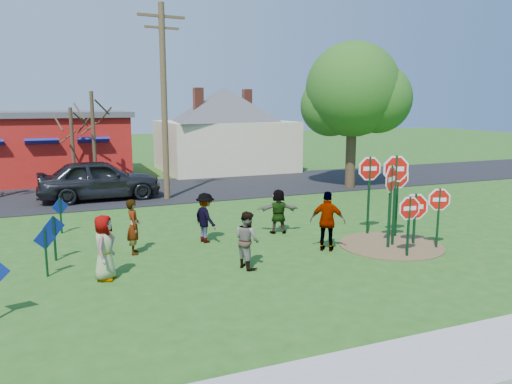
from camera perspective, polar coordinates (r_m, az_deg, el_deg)
ground at (r=14.81m, az=-1.39°, el=-6.98°), size 120.00×120.00×0.00m
sidewalk at (r=8.96m, az=16.26°, el=-19.07°), size 22.00×1.80×0.08m
road at (r=25.61m, az=-10.60°, el=0.19°), size 120.00×7.50×0.04m
dirt_patch at (r=16.10m, az=15.15°, el=-5.87°), size 3.20×3.20×0.03m
red_building at (r=31.32m, az=-23.14°, el=4.93°), size 9.40×7.69×3.90m
cream_house at (r=32.99m, az=-3.65°, el=7.60°), size 9.40×9.40×6.50m
stop_sign_a at (r=14.79m, az=17.10°, el=-2.32°), size 0.93×0.08×1.89m
stop_sign_b at (r=16.89m, az=12.84°, el=1.85°), size 1.07×0.19×2.77m
stop_sign_c at (r=15.69m, az=15.65°, el=1.40°), size 1.09×0.27×2.95m
stop_sign_d at (r=16.82m, az=15.88°, el=1.02°), size 1.03×0.20×2.52m
stop_sign_e at (r=16.18m, az=17.72°, el=-1.90°), size 1.07×0.37×1.76m
stop_sign_f at (r=15.91m, az=20.19°, el=-1.26°), size 0.87×0.34×1.97m
stop_sign_g at (r=15.40m, az=15.14°, el=0.51°), size 0.98×0.62×2.70m
blue_diamond_b at (r=13.70m, az=-22.93°, el=-5.72°), size 0.55×0.22×1.28m
blue_diamond_c at (r=14.98m, az=-22.08°, el=-4.34°), size 0.59×0.28×1.29m
blue_diamond_d at (r=18.04m, az=-21.45°, el=-2.08°), size 0.54×0.27×1.22m
person_a at (r=12.97m, az=-16.95°, el=-6.10°), size 0.80×0.95×1.65m
person_b at (r=14.96m, az=-13.82°, el=-3.87°), size 0.44×0.63×1.62m
person_c at (r=13.32m, az=-1.02°, el=-5.47°), size 0.74×0.86×1.54m
person_d at (r=15.82m, az=-5.80°, el=-2.94°), size 0.83×1.14×1.58m
person_e at (r=14.97m, az=8.19°, el=-3.33°), size 1.10×0.99×1.80m
person_f at (r=16.85m, az=2.58°, el=-2.21°), size 1.48×0.85×1.52m
suv at (r=23.67m, az=-17.42°, el=1.39°), size 5.38×2.20×1.83m
utility_pole at (r=22.87m, az=-10.47°, el=10.43°), size 2.11×0.34×8.64m
leafy_tree at (r=26.15m, az=11.22°, el=10.86°), size 5.23×4.77×7.43m
bare_tree_east at (r=25.71m, az=-18.12°, el=7.02°), size 1.80×1.80×4.93m
bare_tree_extra at (r=26.60m, az=-20.29°, el=5.90°), size 1.80×1.80×4.15m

